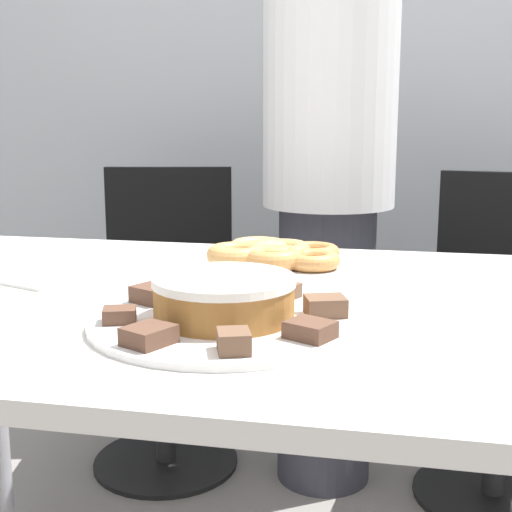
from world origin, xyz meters
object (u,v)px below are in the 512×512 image
object	(u,v)px
frosted_cake	(224,297)
napkin	(37,282)
office_chair_right	(502,346)
plate_cake	(224,322)
plate_donuts	(279,264)
person_standing	(328,189)
office_chair_left	(165,325)

from	to	relation	value
frosted_cake	napkin	xyz separation A→B (m)	(-0.38, 0.18, -0.04)
office_chair_right	plate_cake	world-z (taller)	office_chair_right
plate_donuts	frosted_cake	xyz separation A→B (m)	(-0.01, -0.40, 0.04)
plate_donuts	office_chair_right	bearing A→B (deg)	51.87
person_standing	office_chair_left	distance (m)	0.65
office_chair_right	plate_donuts	world-z (taller)	office_chair_right
plate_cake	plate_donuts	distance (m)	0.40
office_chair_right	frosted_cake	bearing A→B (deg)	-109.62
person_standing	plate_donuts	bearing A→B (deg)	-92.52
plate_cake	plate_donuts	xyz separation A→B (m)	(0.01, 0.40, 0.00)
plate_donuts	napkin	world-z (taller)	plate_donuts
napkin	plate_donuts	bearing A→B (deg)	29.98
person_standing	frosted_cake	distance (m)	1.03
plate_cake	napkin	distance (m)	0.42
napkin	office_chair_right	bearing A→B (deg)	44.24
frosted_cake	office_chair_left	bearing A→B (deg)	113.44
napkin	person_standing	bearing A→B (deg)	63.82
office_chair_left	office_chair_right	xyz separation A→B (m)	(0.98, 0.00, 0.00)
napkin	plate_cake	bearing A→B (deg)	-24.98
office_chair_left	plate_cake	distance (m)	1.20
person_standing	office_chair_left	xyz separation A→B (m)	(-0.49, 0.03, -0.43)
person_standing	frosted_cake	world-z (taller)	person_standing
plate_cake	napkin	size ratio (longest dim) A/B	2.92
office_chair_left	person_standing	bearing A→B (deg)	-15.09
office_chair_left	frosted_cake	xyz separation A→B (m)	(0.46, -1.06, 0.38)
plate_cake	napkin	bearing A→B (deg)	155.02
person_standing	office_chair_left	world-z (taller)	person_standing
person_standing	napkin	distance (m)	0.95
office_chair_right	napkin	size ratio (longest dim) A/B	6.90
office_chair_right	plate_donuts	xyz separation A→B (m)	(-0.52, -0.66, 0.34)
plate_cake	frosted_cake	bearing A→B (deg)	0.00
plate_donuts	frosted_cake	world-z (taller)	frosted_cake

